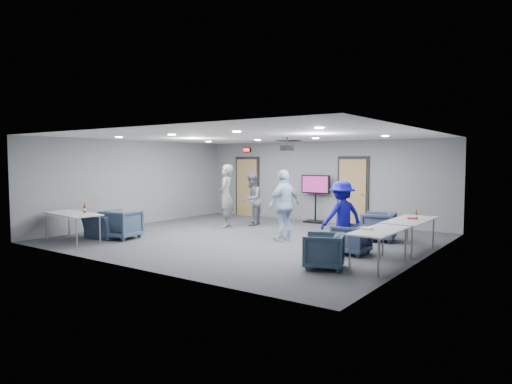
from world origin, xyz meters
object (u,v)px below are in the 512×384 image
Objects in this scene: chair_right_c at (324,251)px; projector at (287,148)px; table_right_a at (410,221)px; tv_stand at (315,196)px; person_a at (226,196)px; chair_right_b at (351,239)px; bottle_front at (85,209)px; chair_front_a at (122,224)px; bottle_right at (417,216)px; person_c at (284,205)px; table_front_left at (72,215)px; table_right_b at (379,232)px; chair_front_b at (105,226)px; person_d at (342,216)px; chair_right_a at (378,226)px; person_b at (252,199)px.

chair_right_c is 1.78× the size of projector.
tv_stand reaches higher than table_right_a.
person_a is 2.67× the size of chair_right_b.
table_right_a is 7.96m from bottle_front.
bottle_right reaches higher than chair_front_a.
chair_right_c is 3.26× the size of bottle_right.
tv_stand reaches higher than chair_right_b.
projector reaches higher than chair_right_c.
table_right_a is at bearing -168.77° from chair_front_a.
bottle_front is at bearing -40.18° from person_c.
chair_front_a reaches higher than table_front_left.
table_right_b is at bearing -93.41° from bottle_right.
projector reaches higher than chair_front_b.
bottle_front is at bearing -33.45° from person_d.
person_a is 2.59× the size of chair_right_c.
chair_right_a is at bearing -35.61° from tv_stand.
table_right_a is (1.30, 0.79, -0.11)m from person_d.
chair_right_a is 1.94× the size of projector.
chair_right_c is at bearing 8.19° from bottle_front.
person_d is 0.64m from chair_right_b.
bottle_right is (5.50, -1.20, -0.02)m from person_b.
person_a is 4.53m from table_front_left.
table_front_left is 8.41m from bottle_right.
table_front_left is at bearing -32.80° from person_d.
person_b is at bearing 75.16° from table_front_left.
table_right_a is at bearing 138.52° from chair_right_b.
person_c reaches higher than chair_right_a.
table_right_b is at bearing 12.74° from bottle_front.
projector reaches higher than table_front_left.
bottle_right is 3.88m from projector.
person_a is 8.43× the size of bottle_right.
chair_front_b is at bearing -108.30° from chair_right_c.
table_right_b is 7.29× the size of bottle_right.
person_a is 2.38× the size of chair_right_a.
chair_right_a is at bearing -153.10° from chair_front_b.
chair_right_b is at bearing 21.77° from bottle_front.
tv_stand is (-2.96, 2.12, 0.53)m from chair_right_a.
table_right_b is at bearing 20.68° from table_front_left.
chair_right_a is 1.09× the size of chair_right_c.
person_a is at bearing -52.44° from person_b.
bottle_right reaches higher than table_right_a.
person_d is 2.20× the size of chair_right_b.
chair_right_b is 6.50m from chair_front_b.
person_d is 6.27m from chair_front_b.
bottle_front is (-1.34, -4.03, -0.15)m from person_a.
projector reaches higher than person_d.
bottle_right reaches higher than chair_right_c.
projector reaches higher than bottle_right.
tv_stand reaches higher than bottle_right.
projector is (2.39, -0.28, 1.44)m from person_a.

